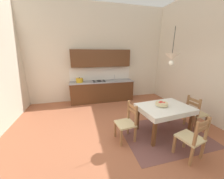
# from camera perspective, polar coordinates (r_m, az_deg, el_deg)

# --- Properties ---
(ground_plane) EXTENTS (6.41, 6.37, 0.10)m
(ground_plane) POSITION_cam_1_polar(r_m,az_deg,el_deg) (3.53, 2.48, -20.56)
(ground_plane) COLOR #A86042
(wall_back) EXTENTS (6.41, 0.12, 3.99)m
(wall_back) POSITION_cam_1_polar(r_m,az_deg,el_deg) (5.71, -6.17, 15.37)
(wall_back) COLOR silver
(wall_back) RESTS_ON ground_plane
(wall_right) EXTENTS (0.12, 6.37, 3.99)m
(wall_right) POSITION_cam_1_polar(r_m,az_deg,el_deg) (4.67, 41.17, 11.50)
(wall_right) COLOR silver
(wall_right) RESTS_ON ground_plane
(area_rug) EXTENTS (2.10, 1.60, 0.01)m
(area_rug) POSITION_cam_1_polar(r_m,az_deg,el_deg) (3.78, 22.33, -18.09)
(area_rug) COLOR brown
(area_rug) RESTS_ON ground_plane
(kitchen_cabinetry) EXTENTS (2.71, 0.63, 2.20)m
(kitchen_cabinetry) POSITION_cam_1_polar(r_m,az_deg,el_deg) (5.53, -4.61, 3.46)
(kitchen_cabinetry) COLOR #56331C
(kitchen_cabinetry) RESTS_ON ground_plane
(dining_table) EXTENTS (1.36, 1.02, 0.75)m
(dining_table) POSITION_cam_1_polar(r_m,az_deg,el_deg) (3.56, 22.42, -9.03)
(dining_table) COLOR brown
(dining_table) RESTS_ON ground_plane
(dining_chair_window_side) EXTENTS (0.44, 0.44, 0.93)m
(dining_chair_window_side) POSITION_cam_1_polar(r_m,az_deg,el_deg) (4.29, 33.39, -8.85)
(dining_chair_window_side) COLOR #D1BC89
(dining_chair_window_side) RESTS_ON ground_plane
(dining_chair_camera_side) EXTENTS (0.50, 0.50, 0.93)m
(dining_chair_camera_side) POSITION_cam_1_polar(r_m,az_deg,el_deg) (3.09, 32.30, -18.12)
(dining_chair_camera_side) COLOR #D1BC89
(dining_chair_camera_side) RESTS_ON ground_plane
(dining_chair_tv_side) EXTENTS (0.46, 0.46, 0.93)m
(dining_chair_tv_side) POSITION_cam_1_polar(r_m,az_deg,el_deg) (3.16, 6.62, -14.71)
(dining_chair_tv_side) COLOR #D1BC89
(dining_chair_tv_side) RESTS_ON ground_plane
(fruit_bowl) EXTENTS (0.30, 0.30, 0.12)m
(fruit_bowl) POSITION_cam_1_polar(r_m,az_deg,el_deg) (3.48, 21.42, -5.98)
(fruit_bowl) COLOR beige
(fruit_bowl) RESTS_ON dining_table
(pendant_lamp) EXTENTS (0.32, 0.32, 0.80)m
(pendant_lamp) POSITION_cam_1_polar(r_m,az_deg,el_deg) (3.16, 25.32, 13.10)
(pendant_lamp) COLOR black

